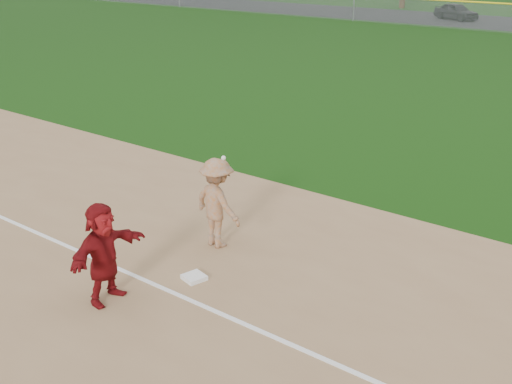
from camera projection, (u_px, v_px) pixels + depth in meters
The scene contains 6 objects.
ground at pixel (207, 279), 12.11m from camera, with size 160.00×160.00×0.00m, color #133C0B.
foul_line at pixel (177, 294), 11.51m from camera, with size 60.00×0.10×0.01m, color white.
first_base at pixel (194, 277), 12.02m from camera, with size 0.38×0.38×0.09m, color white.
base_runner at pixel (103, 253), 11.03m from camera, with size 1.70×0.54×1.83m, color maroon.
car_left at pixel (456, 11), 53.37m from camera, with size 1.61×4.01×1.37m, color black.
first_base_play at pixel (217, 203), 13.09m from camera, with size 1.31×0.90×2.18m.
Camera 1 is at (7.34, -7.85, 5.89)m, focal length 45.00 mm.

